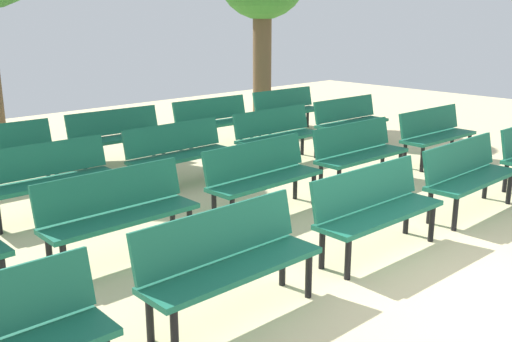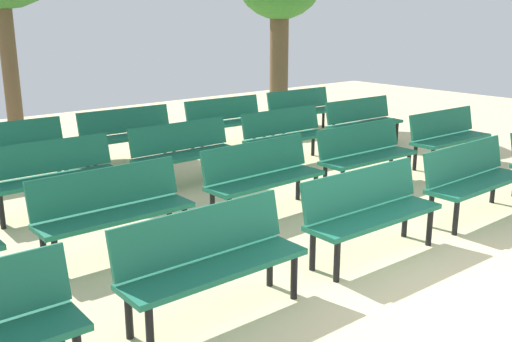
% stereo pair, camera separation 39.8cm
% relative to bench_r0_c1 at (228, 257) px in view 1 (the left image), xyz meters
% --- Properties ---
extents(bench_r0_c1, '(1.61, 0.50, 0.87)m').
position_rel_bench_r0_c1_xyz_m(bench_r0_c1, '(0.00, 0.00, 0.00)').
color(bench_r0_c1, '#19664C').
rests_on(bench_r0_c1, ground_plane).
extents(bench_r0_c2, '(1.61, 0.53, 0.87)m').
position_rel_bench_r0_c1_xyz_m(bench_r0_c2, '(1.93, -0.04, 0.00)').
color(bench_r0_c2, '#19664C').
rests_on(bench_r0_c2, ground_plane).
extents(bench_r0_c3, '(1.60, 0.48, 0.87)m').
position_rel_bench_r0_c1_xyz_m(bench_r0_c3, '(3.81, -0.08, 0.00)').
color(bench_r0_c3, '#19664C').
rests_on(bench_r0_c3, ground_plane).
extents(bench_r1_c1, '(1.61, 0.51, 0.87)m').
position_rel_bench_r0_c1_xyz_m(bench_r1_c1, '(-0.02, 1.66, 0.00)').
color(bench_r1_c1, '#19664C').
rests_on(bench_r1_c1, ground_plane).
extents(bench_r1_c2, '(1.60, 0.50, 0.87)m').
position_rel_bench_r0_c1_xyz_m(bench_r1_c2, '(1.96, 1.64, 0.00)').
color(bench_r1_c2, '#19664C').
rests_on(bench_r1_c2, ground_plane).
extents(bench_r1_c3, '(1.61, 0.52, 0.87)m').
position_rel_bench_r0_c1_xyz_m(bench_r1_c3, '(3.82, 1.58, 0.00)').
color(bench_r1_c3, '#19664C').
rests_on(bench_r1_c3, ground_plane).
extents(bench_r1_c4, '(1.62, 0.54, 0.87)m').
position_rel_bench_r0_c1_xyz_m(bench_r1_c4, '(5.80, 1.52, 0.00)').
color(bench_r1_c4, '#19664C').
rests_on(bench_r1_c4, ground_plane).
extents(bench_r2_c1, '(1.61, 0.52, 0.87)m').
position_rel_bench_r0_c1_xyz_m(bench_r2_c1, '(0.02, 3.34, 0.00)').
color(bench_r2_c1, '#19664C').
rests_on(bench_r2_c1, ground_plane).
extents(bench_r2_c2, '(1.60, 0.49, 0.87)m').
position_rel_bench_r0_c1_xyz_m(bench_r2_c2, '(1.94, 3.34, 0.00)').
color(bench_r2_c2, '#19664C').
rests_on(bench_r2_c2, ground_plane).
extents(bench_r2_c3, '(1.61, 0.52, 0.87)m').
position_rel_bench_r0_c1_xyz_m(bench_r2_c3, '(3.88, 3.28, 0.00)').
color(bench_r2_c3, '#19664C').
rests_on(bench_r2_c3, ground_plane).
extents(bench_r2_c4, '(1.62, 0.54, 0.87)m').
position_rel_bench_r0_c1_xyz_m(bench_r2_c4, '(5.77, 3.25, 0.00)').
color(bench_r2_c4, '#19664C').
rests_on(bench_r2_c4, ground_plane).
extents(bench_r3_c2, '(1.62, 0.55, 0.87)m').
position_rel_bench_r0_c1_xyz_m(bench_r3_c2, '(1.95, 5.01, 0.00)').
color(bench_r3_c2, '#19664C').
rests_on(bench_r3_c2, ground_plane).
extents(bench_r3_c3, '(1.62, 0.55, 0.87)m').
position_rel_bench_r0_c1_xyz_m(bench_r3_c3, '(3.93, 4.94, 0.00)').
color(bench_r3_c3, '#19664C').
rests_on(bench_r3_c3, ground_plane).
extents(bench_r3_c4, '(1.62, 0.54, 0.87)m').
position_rel_bench_r0_c1_xyz_m(bench_r3_c4, '(5.86, 4.93, 0.00)').
color(bench_r3_c4, '#19664C').
rests_on(bench_r3_c4, ground_plane).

